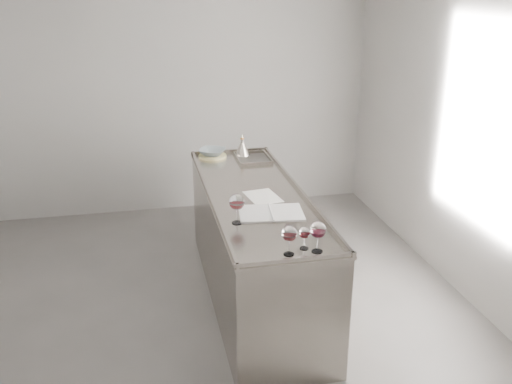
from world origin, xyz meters
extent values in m
cube|color=#555250|center=(0.00, 0.00, -0.01)|extent=(4.50, 5.00, 0.02)
cube|color=#9D9A98|center=(0.00, 2.51, 1.40)|extent=(4.50, 0.02, 2.80)
cube|color=#9D9A98|center=(2.26, 0.00, 1.40)|extent=(0.02, 5.00, 2.80)
cube|color=gray|center=(0.50, 0.30, 0.46)|extent=(0.75, 2.40, 0.92)
cube|color=gray|center=(0.50, 0.30, 0.93)|extent=(0.77, 2.42, 0.02)
cube|color=gray|center=(0.50, -0.89, 0.96)|extent=(0.77, 0.02, 0.03)
cube|color=gray|center=(0.50, 1.49, 0.96)|extent=(0.77, 0.02, 0.03)
cube|color=gray|center=(0.14, 0.30, 0.96)|extent=(0.02, 2.42, 0.03)
cube|color=gray|center=(0.86, 0.30, 0.96)|extent=(0.02, 2.42, 0.03)
cube|color=#595654|center=(0.68, 1.22, 0.94)|extent=(0.30, 0.38, 0.01)
cylinder|color=white|center=(0.26, -0.23, 0.94)|extent=(0.08, 0.08, 0.00)
cylinder|color=white|center=(0.26, -0.23, 1.00)|extent=(0.01, 0.01, 0.11)
ellipsoid|color=white|center=(0.26, -0.23, 1.10)|extent=(0.11, 0.11, 0.12)
cylinder|color=#37070B|center=(0.26, -0.23, 1.08)|extent=(0.08, 0.08, 0.03)
cylinder|color=white|center=(0.48, -0.78, 0.94)|extent=(0.07, 0.07, 0.00)
cylinder|color=white|center=(0.48, -0.78, 0.99)|extent=(0.01, 0.01, 0.09)
ellipsoid|color=white|center=(0.48, -0.78, 1.08)|extent=(0.10, 0.10, 0.10)
cylinder|color=#37070A|center=(0.48, -0.78, 1.06)|extent=(0.07, 0.07, 0.02)
cylinder|color=white|center=(0.67, -0.78, 0.94)|extent=(0.07, 0.07, 0.00)
cylinder|color=white|center=(0.67, -0.78, 0.99)|extent=(0.01, 0.01, 0.10)
ellipsoid|color=white|center=(0.67, -0.78, 1.09)|extent=(0.10, 0.10, 0.11)
cylinder|color=#3D0815|center=(0.67, -0.78, 1.07)|extent=(0.07, 0.07, 0.02)
cylinder|color=white|center=(0.60, -0.72, 0.94)|extent=(0.06, 0.06, 0.00)
cylinder|color=white|center=(0.60, -0.72, 0.98)|extent=(0.01, 0.01, 0.07)
ellipsoid|color=white|center=(0.60, -0.72, 1.05)|extent=(0.07, 0.07, 0.08)
cylinder|color=#3B080B|center=(0.60, -0.72, 1.03)|extent=(0.05, 0.05, 0.02)
cube|color=silver|center=(0.41, -0.11, 0.95)|extent=(0.27, 0.35, 0.01)
cube|color=silver|center=(0.65, -0.13, 0.95)|extent=(0.27, 0.35, 0.01)
cylinder|color=white|center=(0.53, -0.12, 0.95)|extent=(0.05, 0.33, 0.01)
cube|color=white|center=(0.55, 0.23, 0.94)|extent=(0.28, 0.36, 0.00)
cylinder|color=beige|center=(0.31, 1.38, 0.95)|extent=(0.28, 0.28, 0.02)
imported|color=gray|center=(0.31, 1.38, 0.99)|extent=(0.33, 0.33, 0.06)
cone|color=#B2A99F|center=(0.60, 1.38, 1.00)|extent=(0.15, 0.15, 0.13)
cylinder|color=#B2A99F|center=(0.60, 1.38, 1.08)|extent=(0.03, 0.03, 0.03)
cylinder|color=#A1642C|center=(0.60, 1.38, 1.11)|extent=(0.04, 0.04, 0.02)
cone|color=#B2A99F|center=(0.60, 1.38, 1.14)|extent=(0.03, 0.03, 0.04)
camera|label=1|loc=(-0.39, -3.86, 2.56)|focal=40.00mm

